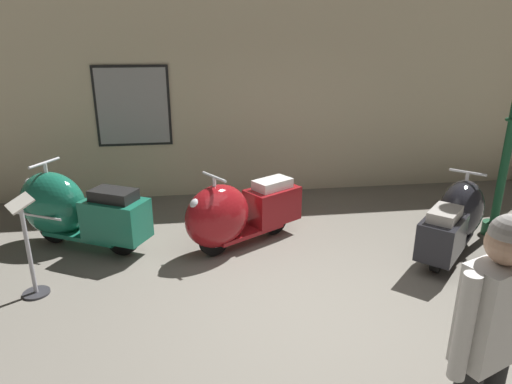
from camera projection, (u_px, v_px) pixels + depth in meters
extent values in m
plane|color=slate|center=(314.00, 312.00, 4.53)|extent=(60.00, 60.00, 0.00)
cube|color=beige|center=(259.00, 99.00, 7.56)|extent=(18.00, 0.20, 3.23)
cube|color=black|center=(133.00, 106.00, 7.20)|extent=(1.18, 0.03, 1.28)
cube|color=#9E9E9E|center=(133.00, 106.00, 7.19)|extent=(1.10, 0.01, 1.20)
cylinder|color=black|center=(53.00, 226.00, 6.00)|extent=(0.44, 0.29, 0.45)
cylinder|color=silver|center=(53.00, 226.00, 6.00)|extent=(0.23, 0.19, 0.20)
cylinder|color=black|center=(121.00, 238.00, 5.65)|extent=(0.44, 0.29, 0.45)
cylinder|color=silver|center=(121.00, 238.00, 5.65)|extent=(0.23, 0.19, 0.20)
cube|color=#196B51|center=(86.00, 233.00, 5.83)|extent=(1.14, 0.86, 0.06)
ellipsoid|color=#196B51|center=(53.00, 204.00, 5.87)|extent=(1.11, 0.96, 0.86)
cube|color=#196B51|center=(116.00, 219.00, 5.58)|extent=(0.89, 0.76, 0.50)
cube|color=black|center=(113.00, 195.00, 5.48)|extent=(0.63, 0.53, 0.14)
sphere|color=silver|center=(31.00, 184.00, 5.90)|extent=(0.17, 0.17, 0.17)
cylinder|color=silver|center=(46.00, 175.00, 5.75)|extent=(0.05, 0.05, 0.32)
cylinder|color=silver|center=(44.00, 163.00, 5.70)|extent=(0.27, 0.46, 0.04)
cube|color=silver|center=(37.00, 216.00, 5.64)|extent=(0.68, 0.37, 0.03)
cylinder|color=black|center=(215.00, 239.00, 5.65)|extent=(0.40, 0.29, 0.42)
cylinder|color=silver|center=(215.00, 239.00, 5.65)|extent=(0.22, 0.19, 0.19)
cylinder|color=black|center=(274.00, 219.00, 6.25)|extent=(0.40, 0.29, 0.42)
cylinder|color=silver|center=(274.00, 219.00, 6.25)|extent=(0.22, 0.19, 0.19)
cube|color=maroon|center=(246.00, 230.00, 5.96)|extent=(1.05, 0.85, 0.05)
ellipsoid|color=maroon|center=(217.00, 216.00, 5.58)|extent=(1.04, 0.93, 0.80)
cube|color=maroon|center=(272.00, 205.00, 6.15)|extent=(0.83, 0.74, 0.46)
cube|color=silver|center=(272.00, 184.00, 6.05)|extent=(0.59, 0.52, 0.13)
sphere|color=silver|center=(196.00, 205.00, 5.33)|extent=(0.16, 0.16, 0.16)
cylinder|color=silver|center=(214.00, 189.00, 5.44)|extent=(0.05, 0.05, 0.30)
cylinder|color=silver|center=(214.00, 177.00, 5.39)|extent=(0.27, 0.41, 0.03)
cylinder|color=black|center=(459.00, 228.00, 5.98)|extent=(0.34, 0.34, 0.40)
cylinder|color=silver|center=(459.00, 228.00, 5.98)|extent=(0.20, 0.20, 0.18)
cylinder|color=black|center=(438.00, 255.00, 5.26)|extent=(0.34, 0.34, 0.40)
cylinder|color=silver|center=(438.00, 255.00, 5.26)|extent=(0.20, 0.20, 0.18)
cube|color=black|center=(449.00, 242.00, 5.63)|extent=(0.93, 0.94, 0.05)
ellipsoid|color=black|center=(461.00, 209.00, 5.85)|extent=(0.97, 0.97, 0.77)
cube|color=black|center=(442.00, 237.00, 5.21)|extent=(0.77, 0.77, 0.45)
cube|color=gray|center=(445.00, 214.00, 5.12)|extent=(0.54, 0.54, 0.12)
sphere|color=silver|center=(469.00, 188.00, 5.99)|extent=(0.15, 0.15, 0.15)
cylinder|color=silver|center=(466.00, 183.00, 5.75)|extent=(0.04, 0.04, 0.28)
cylinder|color=silver|center=(468.00, 172.00, 5.71)|extent=(0.34, 0.34, 0.03)
cube|color=silver|center=(440.00, 209.00, 6.01)|extent=(0.49, 0.49, 0.02)
cylinder|color=#144728|center=(492.00, 228.00, 6.27)|extent=(0.28, 0.28, 0.18)
cylinder|color=#144728|center=(511.00, 130.00, 5.80)|extent=(0.11, 0.11, 2.59)
cube|color=silver|center=(494.00, 312.00, 2.50)|extent=(0.46, 0.35, 0.62)
cylinder|color=silver|center=(464.00, 328.00, 2.38)|extent=(0.10, 0.10, 0.64)
sphere|color=tan|center=(508.00, 244.00, 2.36)|extent=(0.24, 0.24, 0.24)
sphere|color=gray|center=(510.00, 234.00, 2.34)|extent=(0.22, 0.22, 0.22)
cylinder|color=#333338|center=(36.00, 293.00, 4.85)|extent=(0.28, 0.28, 0.02)
cylinder|color=#A5A5AD|center=(28.00, 250.00, 4.67)|extent=(0.04, 0.04, 1.00)
cube|color=silver|center=(20.00, 203.00, 4.50)|extent=(0.36, 0.39, 0.12)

